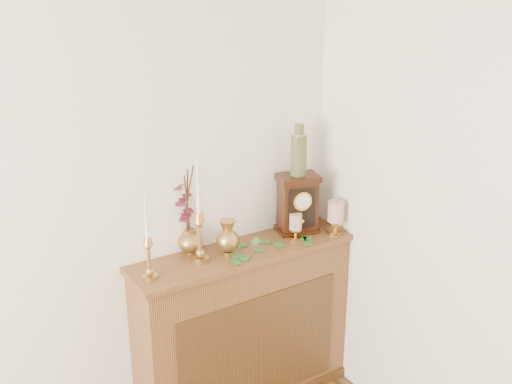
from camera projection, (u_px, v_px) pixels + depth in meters
console_shelf at (245, 331)px, 3.27m from camera, size 1.24×0.34×0.93m
candlestick_left at (148, 251)px, 2.75m from camera, size 0.07×0.07×0.44m
candlestick_center at (200, 229)px, 2.91m from camera, size 0.09×0.09×0.53m
bud_vase at (228, 238)px, 3.01m from camera, size 0.12×0.12×0.19m
ginger_jar at (185, 212)px, 3.01m from camera, size 0.19×0.21×0.48m
pillar_candle_left at (296, 225)px, 3.21m from camera, size 0.08×0.08×0.15m
pillar_candle_right at (336, 216)px, 3.26m from camera, size 0.10×0.10×0.20m
ivy_garland at (273, 241)px, 3.15m from camera, size 0.48×0.23×0.09m
mantel_clock at (298, 204)px, 3.27m from camera, size 0.25×0.20×0.33m
ceramic_vase at (299, 153)px, 3.17m from camera, size 0.09×0.09×0.28m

